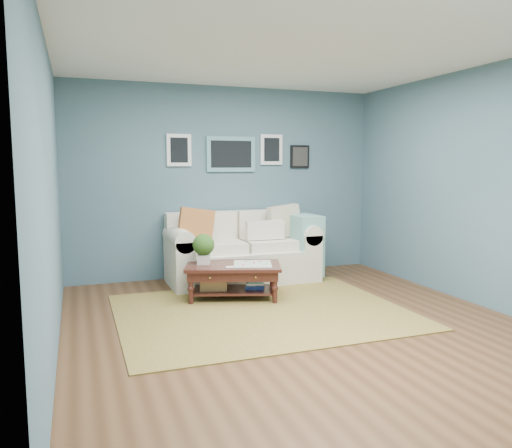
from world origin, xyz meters
name	(u,v)px	position (x,y,z in m)	size (l,w,h in m)	color
room_shell	(298,190)	(0.00, 0.06, 1.36)	(5.00, 5.02, 2.70)	brown
area_rug	(262,311)	(-0.19, 0.55, 0.01)	(3.07, 2.46, 0.01)	brown
loveseat	(247,250)	(0.15, 2.03, 0.43)	(2.06, 0.94, 1.06)	white
coffee_table	(228,270)	(-0.37, 1.21, 0.35)	(1.26, 0.96, 0.78)	black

